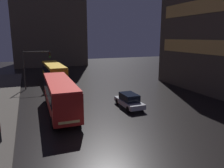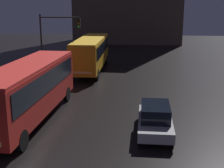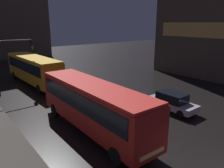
# 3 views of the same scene
# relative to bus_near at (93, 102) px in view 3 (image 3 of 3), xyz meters

# --- Properties ---
(bus_near) EXTENTS (2.57, 10.53, 3.28)m
(bus_near) POSITION_rel_bus_near_xyz_m (0.00, 0.00, 0.00)
(bus_near) COLOR #AD1E19
(bus_near) RESTS_ON ground
(bus_far) EXTENTS (2.77, 10.99, 3.25)m
(bus_far) POSITION_rel_bus_near_xyz_m (1.02, 14.06, -0.02)
(bus_far) COLOR orange
(bus_far) RESTS_ON ground
(car_taxi) EXTENTS (1.78, 4.26, 1.52)m
(car_taxi) POSITION_rel_bus_near_xyz_m (7.07, -1.02, -1.25)
(car_taxi) COLOR #B7B7BC
(car_taxi) RESTS_ON ground
(traffic_light_main) EXTENTS (3.84, 0.35, 5.65)m
(traffic_light_main) POSITION_rel_bus_near_xyz_m (-1.87, 11.86, 1.87)
(traffic_light_main) COLOR #2D2D2D
(traffic_light_main) RESTS_ON ground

